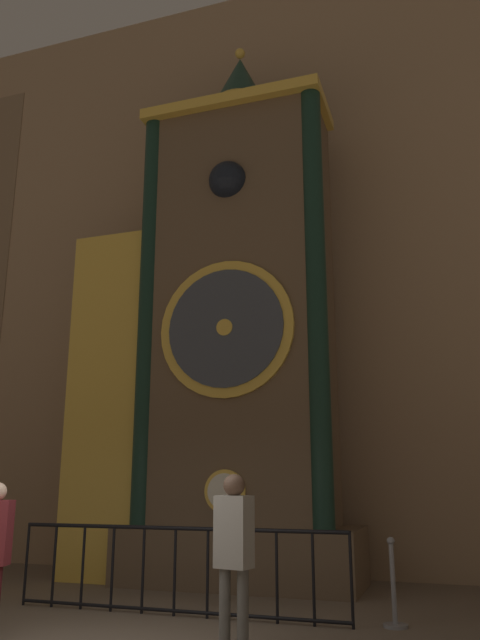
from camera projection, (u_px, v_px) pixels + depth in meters
name	position (u px, v px, depth m)	size (l,w,h in m)	color
cathedral_back_wall	(261.00, 252.00, 12.59)	(24.00, 0.32, 12.21)	#997A5B
clock_tower	(215.00, 338.00, 10.95)	(4.99, 1.79, 9.86)	brown
railing_fence	(175.00, 566.00, 7.79)	(4.44, 0.05, 1.05)	black
visitor_far	(234.00, 545.00, 6.02)	(0.38, 0.29, 1.68)	#58554F
stanchion_post	(394.00, 598.00, 7.13)	(0.28, 0.28, 0.98)	gray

